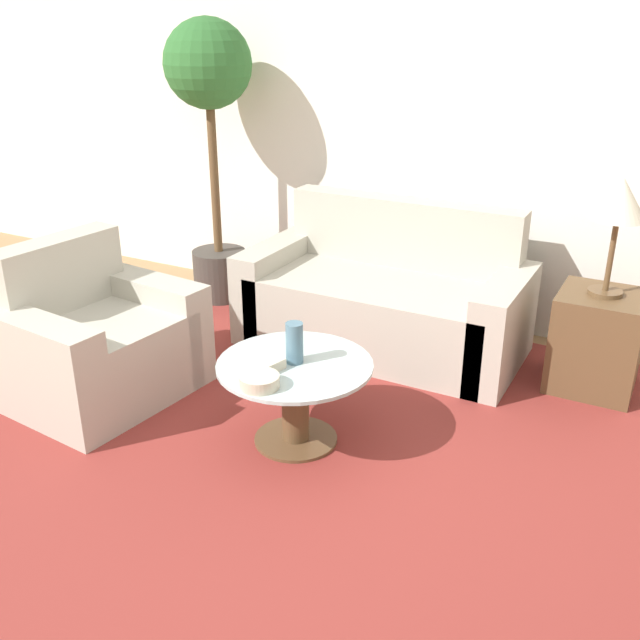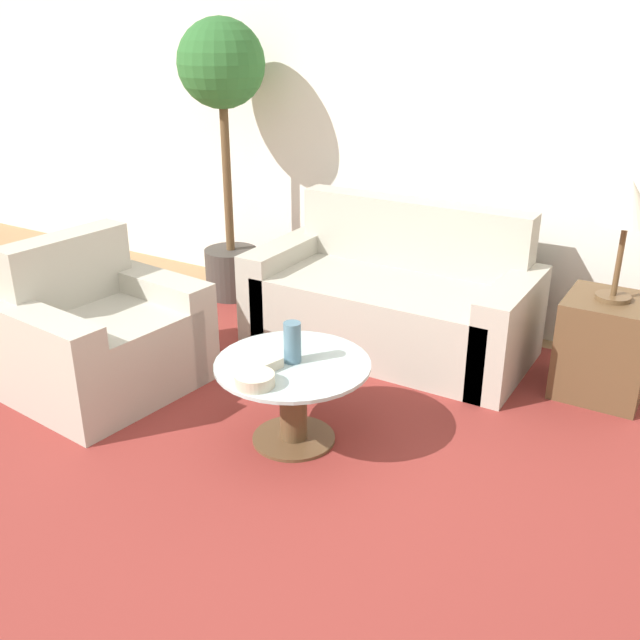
# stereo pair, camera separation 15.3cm
# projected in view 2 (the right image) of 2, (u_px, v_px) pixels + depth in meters

# --- Properties ---
(ground_plane) EXTENTS (14.00, 14.00, 0.00)m
(ground_plane) POSITION_uv_depth(u_px,v_px,m) (174.00, 519.00, 2.95)
(ground_plane) COLOR #9E754C
(wall_back) EXTENTS (10.00, 0.06, 2.60)m
(wall_back) POSITION_uv_depth(u_px,v_px,m) (437.00, 122.00, 4.50)
(wall_back) COLOR white
(wall_back) RESTS_ON ground_plane
(rug) EXTENTS (3.62, 3.38, 0.01)m
(rug) POSITION_uv_depth(u_px,v_px,m) (294.00, 439.00, 3.49)
(rug) COLOR maroon
(rug) RESTS_ON ground_plane
(sofa_main) EXTENTS (1.70, 0.83, 0.87)m
(sofa_main) POSITION_uv_depth(u_px,v_px,m) (394.00, 301.00, 4.42)
(sofa_main) COLOR #B2AD9E
(sofa_main) RESTS_ON ground_plane
(armchair) EXTENTS (0.85, 1.00, 0.84)m
(armchair) POSITION_uv_depth(u_px,v_px,m) (101.00, 340.00, 3.90)
(armchair) COLOR #B2AD9E
(armchair) RESTS_ON ground_plane
(coffee_table) EXTENTS (0.74, 0.74, 0.42)m
(coffee_table) POSITION_uv_depth(u_px,v_px,m) (293.00, 391.00, 3.39)
(coffee_table) COLOR brown
(coffee_table) RESTS_ON ground_plane
(side_table) EXTENTS (0.45, 0.45, 0.55)m
(side_table) POSITION_uv_depth(u_px,v_px,m) (604.00, 347.00, 3.83)
(side_table) COLOR brown
(side_table) RESTS_ON ground_plane
(table_lamp) EXTENTS (0.28, 0.28, 0.63)m
(table_lamp) POSITION_uv_depth(u_px,v_px,m) (628.00, 208.00, 3.53)
(table_lamp) COLOR brown
(table_lamp) RESTS_ON side_table
(potted_plant) EXTENTS (0.58, 0.58, 1.92)m
(potted_plant) POSITION_uv_depth(u_px,v_px,m) (224.00, 113.00, 4.79)
(potted_plant) COLOR #3D3833
(potted_plant) RESTS_ON ground_plane
(vase) EXTENTS (0.08, 0.08, 0.20)m
(vase) POSITION_uv_depth(u_px,v_px,m) (292.00, 342.00, 3.30)
(vase) COLOR slate
(vase) RESTS_ON coffee_table
(bowl) EXTENTS (0.18, 0.18, 0.06)m
(bowl) POSITION_uv_depth(u_px,v_px,m) (255.00, 380.00, 3.11)
(bowl) COLOR beige
(bowl) RESTS_ON coffee_table
(book_stack) EXTENTS (0.26, 0.18, 0.05)m
(book_stack) POSITION_uv_depth(u_px,v_px,m) (256.00, 359.00, 3.31)
(book_stack) COLOR beige
(book_stack) RESTS_ON coffee_table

